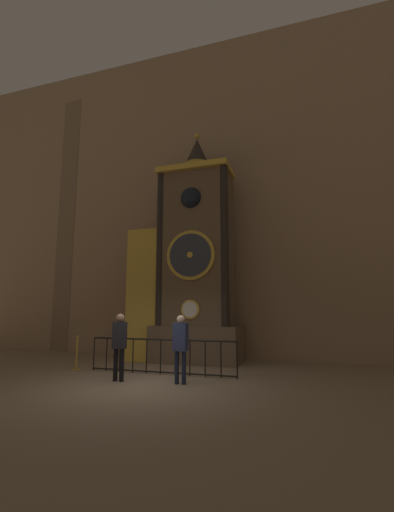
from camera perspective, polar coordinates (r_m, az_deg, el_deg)
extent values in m
plane|color=#847056|center=(8.74, -9.02, -20.50)|extent=(28.00, 28.00, 0.00)
cube|color=#997A5B|center=(14.25, 1.25, 10.75)|extent=(24.00, 0.30, 13.16)
cube|color=#7D644B|center=(16.98, -20.83, 5.77)|extent=(0.90, 0.12, 11.84)
cube|color=brown|center=(12.16, 0.00, -14.40)|extent=(3.04, 1.61, 1.23)
cube|color=brown|center=(12.33, 0.00, 1.71)|extent=(2.44, 1.40, 5.64)
cube|color=gold|center=(13.01, -0.15, 13.63)|extent=(2.63, 1.54, 0.20)
cylinder|color=gold|center=(11.42, -1.13, -8.89)|extent=(0.64, 0.05, 0.64)
cylinder|color=silver|center=(11.39, -1.18, -8.89)|extent=(0.52, 0.03, 0.52)
cylinder|color=gold|center=(11.56, -1.11, 0.15)|extent=(1.71, 0.07, 1.71)
cylinder|color=#2D333D|center=(11.52, -1.18, 0.19)|extent=(1.47, 0.04, 1.47)
cylinder|color=gold|center=(11.50, -1.21, 0.20)|extent=(0.20, 0.03, 0.20)
cube|color=#3A2D21|center=(12.52, -0.30, 8.99)|extent=(0.94, 0.42, 0.94)
sphere|color=black|center=(12.14, -0.93, 9.58)|extent=(0.75, 0.75, 0.75)
cylinder|color=black|center=(12.17, -6.11, 1.90)|extent=(0.28, 0.28, 5.64)
cylinder|color=black|center=(11.44, 4.60, 2.58)|extent=(0.28, 0.28, 5.64)
cylinder|color=gold|center=(13.20, 0.00, 14.47)|extent=(0.92, 0.92, 0.30)
cone|color=black|center=(13.48, 0.00, 17.01)|extent=(0.87, 0.87, 1.01)
sphere|color=gold|center=(13.76, 0.00, 19.34)|extent=(0.20, 0.20, 0.20)
cube|color=maroon|center=(12.86, -7.92, -6.33)|extent=(1.20, 1.19, 4.68)
cube|color=gold|center=(12.32, -9.15, -6.19)|extent=(1.26, 0.06, 4.68)
cylinder|color=black|center=(11.04, -16.79, -15.29)|extent=(0.04, 0.04, 0.96)
cylinder|color=black|center=(10.80, -14.83, -15.52)|extent=(0.04, 0.04, 0.96)
cylinder|color=black|center=(10.58, -12.78, -15.73)|extent=(0.04, 0.04, 0.96)
cylinder|color=black|center=(10.37, -10.63, -15.94)|extent=(0.04, 0.04, 0.96)
cylinder|color=black|center=(10.18, -8.40, -16.13)|extent=(0.04, 0.04, 0.96)
cylinder|color=black|center=(10.00, -6.08, -16.31)|extent=(0.04, 0.04, 0.96)
cylinder|color=black|center=(9.83, -3.68, -16.46)|extent=(0.04, 0.04, 0.96)
cylinder|color=black|center=(9.68, -1.19, -16.59)|extent=(0.04, 0.04, 0.96)
cylinder|color=black|center=(9.55, 1.37, -16.70)|extent=(0.04, 0.04, 0.96)
cylinder|color=black|center=(9.44, 4.00, -16.77)|extent=(0.04, 0.04, 0.96)
cylinder|color=black|center=(9.35, 6.69, -16.81)|extent=(0.04, 0.04, 0.96)
cylinder|color=black|center=(9.95, -6.04, -13.68)|extent=(4.33, 0.05, 0.05)
cylinder|color=black|center=(10.06, -6.12, -18.68)|extent=(4.33, 0.04, 0.04)
cylinder|color=black|center=(9.27, -13.42, -17.21)|extent=(0.11, 0.11, 0.79)
cylinder|color=black|center=(9.18, -12.42, -17.32)|extent=(0.11, 0.11, 0.79)
cube|color=black|center=(9.15, -12.76, -12.74)|extent=(0.39, 0.32, 0.67)
sphere|color=#8C664C|center=(9.13, -12.66, -10.04)|extent=(0.22, 0.22, 0.22)
cylinder|color=#1B213A|center=(8.73, -3.37, -18.01)|extent=(0.11, 0.11, 0.78)
cylinder|color=#1B213A|center=(8.67, -2.21, -18.08)|extent=(0.11, 0.11, 0.78)
cube|color=navy|center=(8.62, -2.76, -13.30)|extent=(0.35, 0.23, 0.67)
sphere|color=beige|center=(8.59, -2.73, -10.50)|extent=(0.20, 0.20, 0.20)
cylinder|color=#B28E33|center=(11.36, -19.55, -17.32)|extent=(0.28, 0.28, 0.04)
cylinder|color=#B28E33|center=(11.30, -19.42, -15.11)|extent=(0.06, 0.06, 0.92)
sphere|color=#B28E33|center=(11.26, -19.29, -12.62)|extent=(0.09, 0.09, 0.09)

